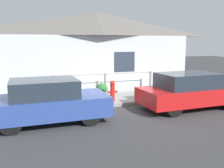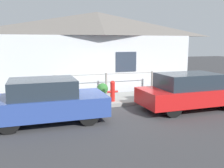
# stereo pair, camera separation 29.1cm
# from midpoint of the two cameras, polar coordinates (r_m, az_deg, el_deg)

# --- Properties ---
(ground_plane) EXTENTS (60.00, 60.00, 0.00)m
(ground_plane) POSITION_cam_midpoint_polar(r_m,az_deg,el_deg) (10.18, 2.58, -5.21)
(ground_plane) COLOR #38383A
(sidewalk) EXTENTS (24.00, 2.13, 0.14)m
(sidewalk) POSITION_cam_midpoint_polar(r_m,az_deg,el_deg) (11.14, 0.73, -3.52)
(sidewalk) COLOR gray
(sidewalk) RESTS_ON ground_plane
(house) EXTENTS (10.07, 2.23, 4.14)m
(house) POSITION_cam_midpoint_polar(r_m,az_deg,el_deg) (13.26, -2.62, 12.60)
(house) COLOR silver
(house) RESTS_ON ground_plane
(fence) EXTENTS (4.90, 0.10, 1.00)m
(fence) POSITION_cam_midpoint_polar(r_m,az_deg,el_deg) (11.88, -0.62, 0.39)
(fence) COLOR gray
(fence) RESTS_ON sidewalk
(car_left) EXTENTS (3.80, 1.86, 1.43)m
(car_left) POSITION_cam_midpoint_polar(r_m,az_deg,el_deg) (8.36, -13.75, -3.74)
(car_left) COLOR #2D4793
(car_left) RESTS_ON ground_plane
(car_right) EXTENTS (4.15, 1.84, 1.41)m
(car_right) POSITION_cam_midpoint_polar(r_m,az_deg,el_deg) (10.19, 18.24, -1.58)
(car_right) COLOR red
(car_right) RESTS_ON ground_plane
(fire_hydrant) EXTENTS (0.45, 0.20, 0.88)m
(fire_hydrant) POSITION_cam_midpoint_polar(r_m,az_deg,el_deg) (10.39, 0.93, -1.49)
(fire_hydrant) COLOR red
(fire_hydrant) RESTS_ON sidewalk
(potted_plant_near_hydrant) EXTENTS (0.50, 0.50, 0.64)m
(potted_plant_near_hydrant) POSITION_cam_midpoint_polar(r_m,az_deg,el_deg) (11.14, -1.43, -1.25)
(potted_plant_near_hydrant) COLOR brown
(potted_plant_near_hydrant) RESTS_ON sidewalk
(potted_plant_by_fence) EXTENTS (0.41, 0.41, 0.54)m
(potted_plant_by_fence) POSITION_cam_midpoint_polar(r_m,az_deg,el_deg) (10.78, -13.22, -2.24)
(potted_plant_by_fence) COLOR slate
(potted_plant_by_fence) RESTS_ON sidewalk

